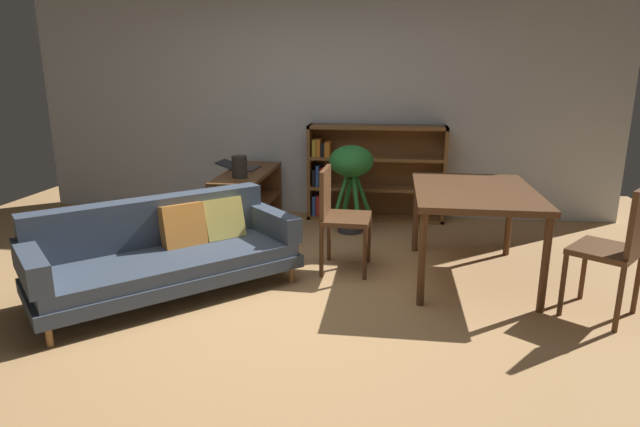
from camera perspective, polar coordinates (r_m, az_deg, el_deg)
ground_plane at (r=4.02m, az=-5.38°, el=-9.57°), size 8.16×8.16×0.00m
back_wall_panel at (r=6.32m, az=-0.03°, el=12.13°), size 6.80×0.10×2.70m
fabric_couch at (r=4.28m, az=-16.17°, el=-3.75°), size 1.96×1.92×0.71m
media_console at (r=5.83m, az=-7.68°, el=1.38°), size 0.46×1.34×0.63m
open_laptop at (r=5.93m, az=-8.55°, el=4.95°), size 0.45×0.33×0.08m
desk_speaker at (r=5.41m, az=-8.60°, el=4.94°), size 0.15×0.15×0.22m
potted_floor_plant at (r=5.57m, az=3.35°, el=4.38°), size 0.46×0.46×0.93m
dining_table at (r=4.47m, az=16.13°, el=1.65°), size 0.95×1.34×0.75m
dining_chair_near at (r=4.12m, az=29.25°, el=-2.87°), size 0.58×0.59×0.95m
dining_chair_far at (r=4.52m, az=1.96°, el=0.13°), size 0.41×0.46×0.89m
bookshelf at (r=6.19m, az=5.26°, el=4.35°), size 1.55×0.33×1.08m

